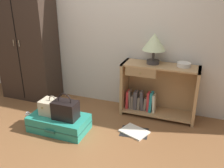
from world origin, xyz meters
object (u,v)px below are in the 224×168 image
train_case (53,107)px  bottle (29,118)px  handbag (65,110)px  bookshelf (155,91)px  suitcase_large (59,123)px  table_lamp (154,43)px  wardrobe (27,40)px  open_book_on_floor (134,132)px  bowl (184,65)px

train_case → bottle: (-0.39, -0.04, -0.22)m
handbag → bottle: bearing=179.4°
bookshelf → suitcase_large: bookshelf is taller
table_lamp → suitcase_large: 1.62m
suitcase_large → handbag: 0.25m
wardrobe → train_case: (0.90, -0.75, -0.66)m
bookshelf → suitcase_large: 1.39m
suitcase_large → handbag: (0.12, -0.02, 0.22)m
suitcase_large → open_book_on_floor: suitcase_large is taller
handbag → bookshelf: bearing=41.9°
open_book_on_floor → handbag: bearing=-159.9°
open_book_on_floor → wardrobe: bearing=165.6°
table_lamp → open_book_on_floor: bearing=-97.8°
train_case → open_book_on_floor: 1.09m
bowl → handbag: (-1.29, -0.88, -0.47)m
bowl → open_book_on_floor: size_ratio=0.45×
bookshelf → bottle: size_ratio=6.03×
suitcase_large → handbag: bearing=-7.7°
suitcase_large → table_lamp: bearing=39.9°
suitcase_large → bookshelf: bearing=38.0°
table_lamp → bowl: 0.48m
table_lamp → handbag: 1.44m
wardrobe → table_lamp: wardrobe is taller
table_lamp → handbag: (-0.89, -0.86, -0.72)m
bookshelf → handbag: bearing=-138.1°
bottle → open_book_on_floor: (1.41, 0.29, -0.07)m
wardrobe → bottle: bearing=-57.0°
bookshelf → handbag: 1.28m
table_lamp → suitcase_large: (-1.01, -0.85, -0.95)m
bowl → suitcase_large: size_ratio=0.24×
wardrobe → bottle: size_ratio=11.09×
table_lamp → handbag: table_lamp is taller
bookshelf → open_book_on_floor: (-0.14, -0.56, -0.36)m
bookshelf → bowl: (0.34, 0.02, 0.42)m
open_book_on_floor → bowl: bearing=50.3°
bookshelf → suitcase_large: bearing=-142.0°
bowl → handbag: 1.63m
train_case → open_book_on_floor: bearing=14.0°
bowl → handbag: bearing=-145.9°
bookshelf → table_lamp: bearing=175.0°
bowl → train_case: size_ratio=0.56×
bottle → suitcase_large: bearing=1.2°
wardrobe → suitcase_large: 1.52m
handbag → bottle: 0.64m
wardrobe → open_book_on_floor: wardrobe is taller
table_lamp → suitcase_large: bearing=-140.1°
bowl → handbag: size_ratio=0.53×
bowl → open_book_on_floor: bowl is taller
bowl → train_case: bowl is taller
bookshelf → bowl: size_ratio=5.74×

